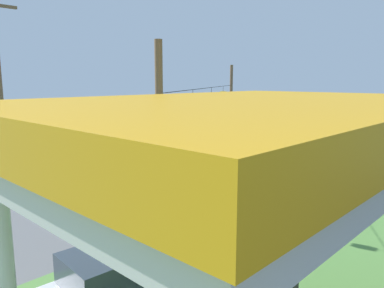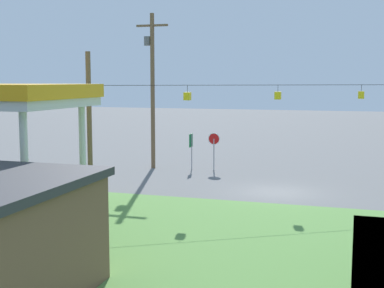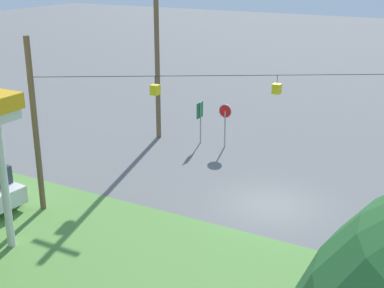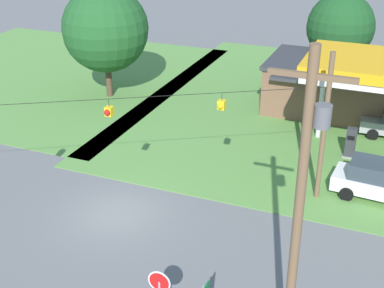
% 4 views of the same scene
% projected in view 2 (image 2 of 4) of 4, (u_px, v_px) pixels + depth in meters
% --- Properties ---
extents(ground_plane, '(160.00, 160.00, 0.00)m').
position_uv_depth(ground_plane, '(276.00, 192.00, 28.40)').
color(ground_plane, slate).
extents(fuel_pump_near, '(0.71, 0.56, 1.79)m').
position_uv_depth(fuel_pump_near, '(12.00, 206.00, 21.57)').
color(fuel_pump_near, gray).
rests_on(fuel_pump_near, ground).
extents(car_at_pumps_front, '(4.58, 2.36, 1.85)m').
position_uv_depth(car_at_pumps_front, '(29.00, 184.00, 25.79)').
color(car_at_pumps_front, white).
rests_on(car_at_pumps_front, ground).
extents(stop_sign_roadside, '(0.80, 0.08, 2.50)m').
position_uv_depth(stop_sign_roadside, '(214.00, 143.00, 35.14)').
color(stop_sign_roadside, '#99999E').
rests_on(stop_sign_roadside, ground).
extents(route_sign, '(0.10, 0.70, 2.40)m').
position_uv_depth(route_sign, '(191.00, 144.00, 35.60)').
color(route_sign, gray).
rests_on(route_sign, ground).
extents(utility_pole_main, '(2.20, 0.44, 10.31)m').
position_uv_depth(utility_pole_main, '(152.00, 83.00, 35.64)').
color(utility_pole_main, brown).
rests_on(utility_pole_main, ground).
extents(signal_span_gantry, '(16.83, 10.24, 7.28)m').
position_uv_depth(signal_span_gantry, '(277.00, 119.00, 27.94)').
color(signal_span_gantry, brown).
rests_on(signal_span_gantry, ground).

